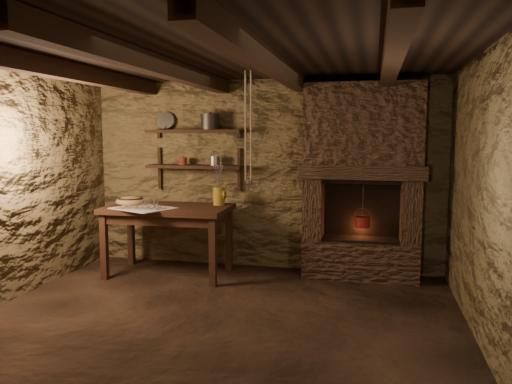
% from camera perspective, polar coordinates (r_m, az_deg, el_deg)
% --- Properties ---
extents(floor, '(4.50, 4.50, 0.00)m').
position_cam_1_polar(floor, '(4.74, -4.69, -14.54)').
color(floor, black).
rests_on(floor, ground).
extents(back_wall, '(4.50, 0.04, 2.40)m').
position_cam_1_polar(back_wall, '(6.38, 0.76, 2.01)').
color(back_wall, brown).
rests_on(back_wall, floor).
extents(front_wall, '(4.50, 0.04, 2.40)m').
position_cam_1_polar(front_wall, '(2.65, -18.43, -4.78)').
color(front_wall, brown).
rests_on(front_wall, floor).
extents(right_wall, '(0.04, 4.00, 2.40)m').
position_cam_1_polar(right_wall, '(4.32, 24.80, -0.76)').
color(right_wall, brown).
rests_on(right_wall, floor).
extents(ceiling, '(4.50, 4.00, 0.04)m').
position_cam_1_polar(ceiling, '(4.48, -4.99, 15.45)').
color(ceiling, black).
rests_on(ceiling, back_wall).
extents(beam_far_left, '(0.14, 3.95, 0.16)m').
position_cam_1_polar(beam_far_left, '(5.13, -21.52, 12.87)').
color(beam_far_left, black).
rests_on(beam_far_left, ceiling).
extents(beam_mid_left, '(0.14, 3.95, 0.16)m').
position_cam_1_polar(beam_mid_left, '(4.65, -11.02, 13.91)').
color(beam_mid_left, black).
rests_on(beam_mid_left, ceiling).
extents(beam_mid_right, '(0.14, 3.95, 0.16)m').
position_cam_1_polar(beam_mid_right, '(4.34, 1.52, 14.56)').
color(beam_mid_right, black).
rests_on(beam_mid_right, ceiling).
extents(beam_far_right, '(0.14, 3.95, 0.16)m').
position_cam_1_polar(beam_far_right, '(4.25, 15.28, 14.51)').
color(beam_far_right, black).
rests_on(beam_far_right, ceiling).
extents(shelf_lower, '(1.25, 0.30, 0.04)m').
position_cam_1_polar(shelf_lower, '(6.46, -6.95, 2.91)').
color(shelf_lower, black).
rests_on(shelf_lower, back_wall).
extents(shelf_upper, '(1.25, 0.30, 0.04)m').
position_cam_1_polar(shelf_upper, '(6.44, -7.00, 6.90)').
color(shelf_upper, black).
rests_on(shelf_upper, back_wall).
extents(hearth, '(1.43, 0.51, 2.30)m').
position_cam_1_polar(hearth, '(6.00, 12.02, 1.83)').
color(hearth, '#38251C').
rests_on(hearth, floor).
extents(work_table, '(1.50, 0.88, 0.85)m').
position_cam_1_polar(work_table, '(6.19, -9.96, -5.19)').
color(work_table, black).
rests_on(work_table, floor).
extents(linen_cloth, '(0.81, 0.75, 0.01)m').
position_cam_1_polar(linen_cloth, '(5.98, -12.74, -1.81)').
color(linen_cloth, beige).
rests_on(linen_cloth, work_table).
extents(pewter_cutlery_row, '(0.59, 0.42, 0.01)m').
position_cam_1_polar(pewter_cutlery_row, '(5.96, -12.83, -1.75)').
color(pewter_cutlery_row, gray).
rests_on(pewter_cutlery_row, linen_cloth).
extents(drinking_glasses, '(0.21, 0.06, 0.08)m').
position_cam_1_polar(drinking_glasses, '(6.08, -12.05, -1.22)').
color(drinking_glasses, white).
rests_on(drinking_glasses, linen_cloth).
extents(stoneware_jug, '(0.19, 0.19, 0.50)m').
position_cam_1_polar(stoneware_jug, '(6.13, -4.24, 0.51)').
color(stoneware_jug, '#A2791F').
rests_on(stoneware_jug, work_table).
extents(wooden_bowl, '(0.40, 0.40, 0.13)m').
position_cam_1_polar(wooden_bowl, '(6.32, -14.16, -1.06)').
color(wooden_bowl, '#A77A48').
rests_on(wooden_bowl, work_table).
extents(iron_stockpot, '(0.28, 0.28, 0.18)m').
position_cam_1_polar(iron_stockpot, '(6.38, -5.27, 7.90)').
color(iron_stockpot, '#2B2826').
rests_on(iron_stockpot, shelf_upper).
extents(tin_pan, '(0.24, 0.11, 0.23)m').
position_cam_1_polar(tin_pan, '(6.70, -10.28, 8.01)').
color(tin_pan, '#9E9F9A').
rests_on(tin_pan, shelf_upper).
extents(small_kettle, '(0.17, 0.13, 0.18)m').
position_cam_1_polar(small_kettle, '(6.37, -4.74, 3.58)').
color(small_kettle, '#9E9F9A').
rests_on(small_kettle, shelf_lower).
extents(rusty_tin, '(0.12, 0.12, 0.10)m').
position_cam_1_polar(rusty_tin, '(6.51, -8.33, 3.52)').
color(rusty_tin, '#601E13').
rests_on(rusty_tin, shelf_lower).
extents(red_pot, '(0.20, 0.20, 0.54)m').
position_cam_1_polar(red_pot, '(6.01, 12.06, -3.29)').
color(red_pot, maroon).
rests_on(red_pot, hearth).
extents(hanging_ropes, '(0.08, 0.08, 1.20)m').
position_cam_1_polar(hanging_ropes, '(5.42, -0.91, 7.55)').
color(hanging_ropes, tan).
rests_on(hanging_ropes, ceiling).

